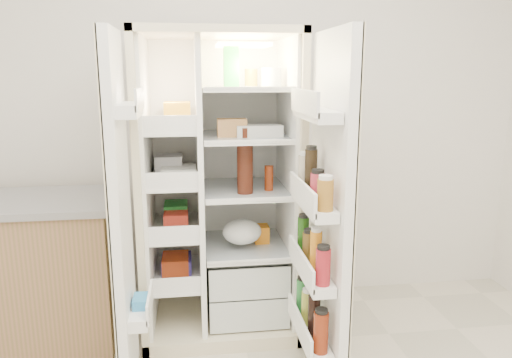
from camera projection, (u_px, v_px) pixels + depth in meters
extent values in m
cube|color=silver|center=(233.00, 106.00, 3.20)|extent=(4.00, 0.02, 2.70)
cube|color=beige|center=(216.00, 175.00, 3.22)|extent=(0.92, 0.04, 1.80)
cube|color=beige|center=(144.00, 189.00, 2.84)|extent=(0.04, 0.70, 1.80)
cube|color=beige|center=(291.00, 184.00, 2.96)|extent=(0.04, 0.70, 1.80)
cube|color=beige|center=(216.00, 33.00, 2.71)|extent=(0.92, 0.70, 0.04)
cube|color=beige|center=(221.00, 318.00, 3.08)|extent=(0.92, 0.70, 0.08)
cube|color=white|center=(216.00, 173.00, 3.18)|extent=(0.84, 0.02, 1.68)
cube|color=white|center=(149.00, 185.00, 2.84)|extent=(0.02, 0.62, 1.68)
cube|color=white|center=(286.00, 181.00, 2.95)|extent=(0.02, 0.62, 1.68)
cube|color=white|center=(200.00, 184.00, 2.88)|extent=(0.03, 0.62, 1.68)
cube|color=silver|center=(245.00, 296.00, 3.05)|extent=(0.47, 0.52, 0.19)
cube|color=silver|center=(245.00, 267.00, 3.01)|extent=(0.47, 0.52, 0.19)
cube|color=#FFD18C|center=(243.00, 45.00, 2.79)|extent=(0.30, 0.30, 0.02)
cube|color=white|center=(177.00, 274.00, 2.98)|extent=(0.28, 0.58, 0.02)
cube|color=white|center=(175.00, 228.00, 2.92)|extent=(0.28, 0.58, 0.02)
cube|color=white|center=(174.00, 179.00, 2.85)|extent=(0.28, 0.58, 0.02)
cube|color=white|center=(172.00, 129.00, 2.79)|extent=(0.28, 0.58, 0.02)
cube|color=silver|center=(245.00, 245.00, 3.00)|extent=(0.49, 0.58, 0.01)
cube|color=silver|center=(244.00, 189.00, 2.92)|extent=(0.49, 0.58, 0.01)
cube|color=silver|center=(244.00, 136.00, 2.85)|extent=(0.49, 0.58, 0.02)
cube|color=silver|center=(244.00, 88.00, 2.79)|extent=(0.49, 0.58, 0.02)
cube|color=#DB4A1E|center=(177.00, 265.00, 2.97)|extent=(0.16, 0.20, 0.10)
cube|color=#258A35|center=(175.00, 217.00, 2.90)|extent=(0.14, 0.18, 0.12)
cube|color=white|center=(173.00, 172.00, 2.84)|extent=(0.20, 0.22, 0.07)
cube|color=gold|center=(171.00, 115.00, 2.77)|extent=(0.15, 0.16, 0.14)
cube|color=#4337A7|center=(177.00, 266.00, 2.97)|extent=(0.18, 0.20, 0.09)
cube|color=red|center=(175.00, 218.00, 2.90)|extent=(0.14, 0.18, 0.10)
cube|color=white|center=(173.00, 168.00, 2.84)|extent=(0.16, 0.16, 0.12)
sphere|color=orange|center=(227.00, 313.00, 2.97)|extent=(0.07, 0.07, 0.07)
sphere|color=orange|center=(241.00, 309.00, 3.02)|extent=(0.07, 0.07, 0.07)
sphere|color=orange|center=(257.00, 311.00, 3.00)|extent=(0.07, 0.07, 0.07)
sphere|color=orange|center=(233.00, 302.00, 3.11)|extent=(0.07, 0.07, 0.07)
sphere|color=orange|center=(249.00, 302.00, 3.11)|extent=(0.07, 0.07, 0.07)
sphere|color=orange|center=(265.00, 304.00, 3.08)|extent=(0.07, 0.07, 0.07)
sphere|color=orange|center=(221.00, 307.00, 3.05)|extent=(0.07, 0.07, 0.07)
ellipsoid|color=#3E7928|center=(245.00, 263.00, 3.03)|extent=(0.26, 0.24, 0.11)
cylinder|color=#42190E|center=(245.00, 169.00, 2.76)|extent=(0.09, 0.09, 0.29)
cylinder|color=maroon|center=(269.00, 178.00, 2.84)|extent=(0.05, 0.05, 0.15)
cube|color=green|center=(231.00, 65.00, 2.72)|extent=(0.08, 0.08, 0.24)
cylinder|color=white|center=(271.00, 77.00, 2.80)|extent=(0.12, 0.12, 0.11)
cylinder|color=olive|center=(251.00, 77.00, 2.91)|extent=(0.08, 0.08, 0.10)
cube|color=silver|center=(259.00, 131.00, 2.77)|extent=(0.26, 0.11, 0.07)
cube|color=tan|center=(232.00, 128.00, 2.77)|extent=(0.17, 0.09, 0.10)
ellipsoid|color=silver|center=(242.00, 237.00, 2.91)|extent=(0.23, 0.21, 0.15)
cube|color=orange|center=(261.00, 234.00, 3.03)|extent=(0.09, 0.11, 0.11)
cube|color=white|center=(121.00, 216.00, 2.30)|extent=(0.05, 0.40, 1.72)
cube|color=beige|center=(115.00, 216.00, 2.30)|extent=(0.01, 0.40, 1.72)
cube|color=white|center=(141.00, 312.00, 2.42)|extent=(0.09, 0.32, 0.06)
cube|color=white|center=(130.00, 110.00, 2.20)|extent=(0.09, 0.32, 0.06)
cube|color=#338CCC|center=(141.00, 306.00, 2.41)|extent=(0.07, 0.12, 0.10)
cube|color=white|center=(330.00, 213.00, 2.35)|extent=(0.05, 0.58, 1.72)
cube|color=beige|center=(335.00, 213.00, 2.35)|extent=(0.01, 0.58, 1.72)
cube|color=white|center=(310.00, 334.00, 2.47)|extent=(0.11, 0.50, 0.05)
cube|color=white|center=(311.00, 272.00, 2.40)|extent=(0.11, 0.50, 0.05)
cube|color=white|center=(313.00, 204.00, 2.32)|extent=(0.11, 0.50, 0.05)
cube|color=white|center=(316.00, 114.00, 2.23)|extent=(0.11, 0.50, 0.05)
cylinder|color=maroon|center=(321.00, 332.00, 2.25)|extent=(0.07, 0.07, 0.20)
cylinder|color=black|center=(314.00, 317.00, 2.38)|extent=(0.06, 0.06, 0.22)
cylinder|color=#A0A838|center=(307.00, 308.00, 2.51)|extent=(0.06, 0.06, 0.18)
cylinder|color=#2B8239|center=(302.00, 296.00, 2.63)|extent=(0.06, 0.06, 0.19)
cylinder|color=maroon|center=(323.00, 267.00, 2.18)|extent=(0.07, 0.07, 0.17)
cylinder|color=orange|center=(316.00, 252.00, 2.30)|extent=(0.06, 0.06, 0.21)
cylinder|color=brown|center=(309.00, 248.00, 2.43)|extent=(0.07, 0.07, 0.16)
cylinder|color=#1C4C11|center=(303.00, 236.00, 2.56)|extent=(0.06, 0.06, 0.20)
cylinder|color=#966420|center=(325.00, 195.00, 2.11)|extent=(0.07, 0.07, 0.14)
cylinder|color=#A42A39|center=(318.00, 188.00, 2.23)|extent=(0.07, 0.07, 0.14)
cylinder|color=black|center=(311.00, 173.00, 2.35)|extent=(0.06, 0.06, 0.23)
cylinder|color=#BBAF9A|center=(305.00, 173.00, 2.48)|extent=(0.06, 0.06, 0.18)
cube|color=#94674A|center=(15.00, 274.00, 2.83)|extent=(1.15, 0.60, 0.83)
cube|color=gray|center=(7.00, 203.00, 2.73)|extent=(1.19, 0.63, 0.04)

